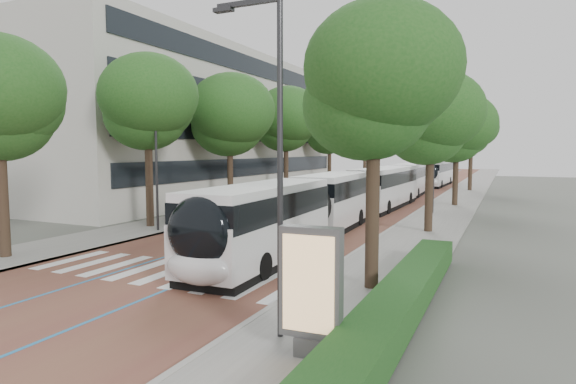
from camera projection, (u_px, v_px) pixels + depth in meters
name	position (u px, v px, depth m)	size (l,w,h in m)	color
ground	(145.00, 279.00, 17.14)	(160.00, 160.00, 0.00)	#51544C
road	(393.00, 191.00, 53.32)	(11.00, 140.00, 0.02)	brown
sidewalk_left	(329.00, 189.00, 56.45)	(4.00, 140.00, 0.12)	gray
sidewalk_right	(465.00, 193.00, 50.19)	(4.00, 140.00, 0.12)	gray
kerb_left	(345.00, 189.00, 55.66)	(0.20, 140.00, 0.14)	gray
kerb_right	(446.00, 193.00, 50.98)	(0.20, 140.00, 0.14)	gray
zebra_crossing	(168.00, 272.00, 17.96)	(10.55, 3.60, 0.01)	silver
lane_line_left	(379.00, 191.00, 53.99)	(0.12, 126.00, 0.01)	teal
lane_line_right	(408.00, 192.00, 52.65)	(0.12, 126.00, 0.01)	teal
office_building	(182.00, 127.00, 49.99)	(18.11, 40.00, 14.00)	#BAB6AC
hedge	(402.00, 297.00, 13.30)	(1.20, 14.00, 0.80)	#184819
streetlight_near	(273.00, 140.00, 11.25)	(1.82, 0.20, 8.00)	#2A2A2C
streetlight_far	(432.00, 147.00, 33.86)	(1.82, 0.20, 8.00)	#2A2A2C
lamp_post_left	(156.00, 158.00, 26.57)	(0.14, 0.14, 8.00)	#2A2A2C
trees_left	(285.00, 125.00, 44.82)	(6.48, 60.83, 9.91)	black
trees_right	(450.00, 127.00, 34.29)	(5.71, 47.03, 8.61)	black
lead_bus	(297.00, 212.00, 22.90)	(3.11, 18.47, 3.20)	black
bus_queued_0	(384.00, 188.00, 37.73)	(2.81, 12.45, 3.20)	silver
bus_queued_1	(411.00, 179.00, 49.08)	(2.91, 12.47, 3.20)	silver
bus_queued_2	(436.00, 173.00, 61.27)	(2.85, 12.46, 3.20)	silver
ad_panel	(311.00, 288.00, 10.40)	(1.38, 0.56, 2.83)	#59595B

